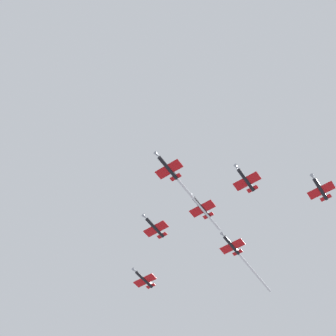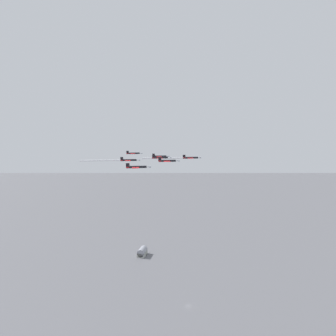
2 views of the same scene
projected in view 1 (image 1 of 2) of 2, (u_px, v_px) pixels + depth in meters
The scene contains 7 objects.
jet_lead at pixel (182, 184), 154.71m from camera, with size 16.71×40.34×2.81m.
jet_port_inner at pixel (246, 180), 153.19m from camera, with size 10.29×13.45×2.81m.
jet_starboard_inner at pixel (155, 227), 166.03m from camera, with size 10.29×13.45×2.81m.
jet_port_outer at pixel (201, 207), 160.90m from camera, with size 10.29×13.45×2.81m.
jet_starboard_outer at pixel (320, 189), 156.98m from camera, with size 10.29×13.45×2.81m.
jet_center_rear at pixel (144, 279), 180.44m from camera, with size 10.29×13.45×2.81m.
jet_port_trail at pixel (241, 257), 173.38m from camera, with size 16.00×38.28×2.81m.
Camera 1 is at (48.32, -51.93, 2.85)m, focal length 46.73 mm.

